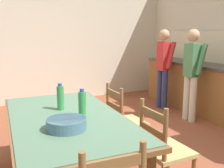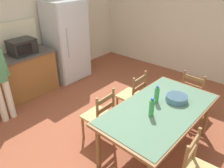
% 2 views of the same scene
% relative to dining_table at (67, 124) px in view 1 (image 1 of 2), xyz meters
% --- Properties ---
extents(ground_plane, '(8.32, 8.32, 0.00)m').
position_rel_dining_table_xyz_m(ground_plane, '(-0.27, 0.80, -0.68)').
color(ground_plane, brown).
extents(wall_left, '(0.12, 5.20, 2.90)m').
position_rel_dining_table_xyz_m(wall_left, '(-3.53, 0.80, 0.77)').
color(wall_left, beige).
rests_on(wall_left, ground).
extents(kitchen_counter, '(3.03, 0.66, 0.94)m').
position_rel_dining_table_xyz_m(kitchen_counter, '(-1.24, 3.03, -0.20)').
color(kitchen_counter, brown).
rests_on(kitchen_counter, ground).
extents(counter_splashback, '(2.99, 0.03, 0.60)m').
position_rel_dining_table_xyz_m(counter_splashback, '(-1.24, 3.34, 0.56)').
color(counter_splashback, beige).
rests_on(counter_splashback, kitchen_counter).
extents(dining_table, '(1.91, 1.09, 0.75)m').
position_rel_dining_table_xyz_m(dining_table, '(0.00, 0.00, 0.00)').
color(dining_table, brown).
rests_on(dining_table, ground).
extents(bottle_near_centre, '(0.07, 0.07, 0.27)m').
position_rel_dining_table_xyz_m(bottle_near_centre, '(-0.23, 0.01, 0.20)').
color(bottle_near_centre, green).
rests_on(bottle_near_centre, dining_table).
extents(bottle_off_centre, '(0.07, 0.07, 0.27)m').
position_rel_dining_table_xyz_m(bottle_off_centre, '(0.10, 0.12, 0.20)').
color(bottle_off_centre, green).
rests_on(bottle_off_centre, dining_table).
extents(serving_bowl, '(0.32, 0.32, 0.09)m').
position_rel_dining_table_xyz_m(serving_bowl, '(0.32, -0.09, 0.12)').
color(serving_bowl, slate).
rests_on(serving_bowl, dining_table).
extents(chair_side_far_right, '(0.42, 0.40, 0.91)m').
position_rel_dining_table_xyz_m(chair_side_far_right, '(0.45, 0.79, -0.23)').
color(chair_side_far_right, olive).
rests_on(chair_side_far_right, ground).
extents(chair_side_far_left, '(0.42, 0.40, 0.91)m').
position_rel_dining_table_xyz_m(chair_side_far_left, '(-0.39, 0.82, -0.23)').
color(chair_side_far_left, olive).
rests_on(chair_side_far_left, ground).
extents(person_at_sink, '(0.39, 0.27, 1.57)m').
position_rel_dining_table_xyz_m(person_at_sink, '(-1.92, 2.51, 0.21)').
color(person_at_sink, navy).
rests_on(person_at_sink, ground).
extents(person_at_counter, '(0.39, 0.27, 1.57)m').
position_rel_dining_table_xyz_m(person_at_counter, '(-1.09, 2.49, 0.21)').
color(person_at_counter, silver).
rests_on(person_at_counter, ground).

